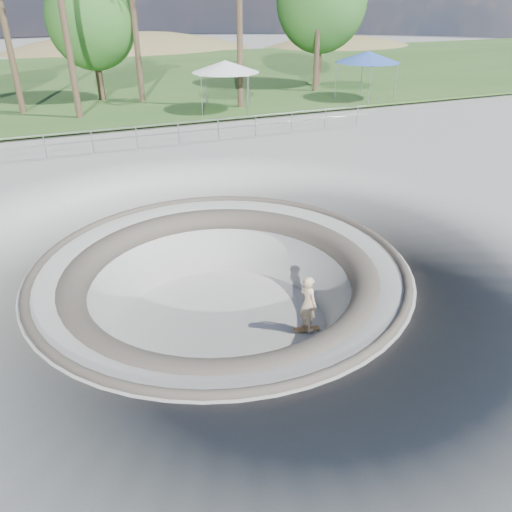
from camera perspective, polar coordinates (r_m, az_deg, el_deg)
ground at (r=13.73m, az=-4.08°, el=-1.08°), size 180.00×180.00×0.00m
skate_bowl at (r=14.70m, az=-3.84°, el=-7.33°), size 14.00×14.00×4.10m
grass_strip at (r=46.04m, az=-18.64°, el=18.54°), size 180.00×36.00×0.12m
distant_hills at (r=70.36m, az=-16.56°, el=15.61°), size 103.20×45.00×28.60m
safety_railing at (r=24.46m, az=-13.49°, el=13.09°), size 25.00×0.06×1.03m
skateboard at (r=14.40m, az=5.82°, el=-8.30°), size 0.76×0.36×0.08m
skater at (r=13.92m, az=5.98°, el=-5.45°), size 0.51×0.68×1.68m
canopy_white at (r=31.40m, az=-3.51°, el=20.79°), size 5.20×5.20×2.85m
canopy_blue at (r=35.84m, az=12.67°, el=21.31°), size 5.60×5.60×3.00m
bushy_tree_mid at (r=35.95m, az=-18.30°, el=24.23°), size 5.52×5.02×7.97m
bushy_tree_right at (r=40.67m, az=7.53°, el=27.06°), size 6.72×6.11×9.69m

